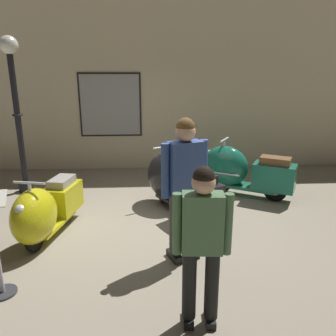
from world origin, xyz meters
TOP-DOWN VIEW (x-y plane):
  - ground_plane at (0.00, 0.00)m, footprint 60.00×60.00m
  - showroom_back_wall at (-0.01, 3.35)m, footprint 18.00×0.24m
  - scooter_0 at (-1.64, -0.30)m, footprint 0.75×1.60m
  - scooter_1 at (0.24, 0.64)m, footprint 1.28×1.73m
  - scooter_2 at (1.50, 1.27)m, footprint 1.75×1.30m
  - lamppost at (-2.62, 1.72)m, footprint 0.32×0.32m
  - visitor_0 at (0.22, -0.91)m, footprint 0.56×0.38m
  - visitor_1 at (0.25, -2.04)m, footprint 0.51×0.26m

SIDE VIEW (x-z plane):
  - ground_plane at x=0.00m, z-range 0.00..0.00m
  - scooter_0 at x=-1.64m, z-range -0.04..0.90m
  - scooter_1 at x=0.24m, z-range -0.05..1.00m
  - scooter_2 at x=1.50m, z-range -0.05..1.02m
  - visitor_1 at x=0.25m, z-range 0.12..1.64m
  - visitor_0 at x=0.22m, z-range 0.14..1.91m
  - lamppost at x=-2.62m, z-range 0.29..3.17m
  - showroom_back_wall at x=-0.01m, z-range 0.00..3.98m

